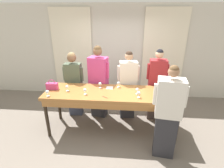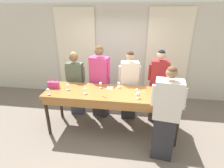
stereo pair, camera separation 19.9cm
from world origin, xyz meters
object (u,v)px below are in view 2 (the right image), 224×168
at_px(wine_glass_front_right, 137,90).
at_px(wine_glass_back_mid, 160,88).
at_px(wine_glass_center_mid, 119,84).
at_px(wine_glass_by_bottle, 100,84).
at_px(wine_glass_front_mid, 68,86).
at_px(wine_glass_center_left, 167,93).
at_px(host_pouring, 166,116).
at_px(wine_glass_center_right, 48,90).
at_px(guest_striped_shirt, 158,86).
at_px(wine_glass_front_left, 156,96).
at_px(wine_bottle, 174,89).
at_px(tasting_bar, 111,96).
at_px(handbag, 53,85).
at_px(wine_glass_back_left, 169,90).
at_px(wine_glass_back_right, 138,94).
at_px(guest_pink_top, 100,82).
at_px(guest_olive_jacket, 76,83).
at_px(guest_cream_sweater, 129,86).
at_px(wine_glass_near_host, 85,90).

distance_m(wine_glass_front_right, wine_glass_back_mid, 0.53).
distance_m(wine_glass_center_mid, wine_glass_by_bottle, 0.41).
height_order(wine_glass_front_mid, wine_glass_back_mid, same).
relative_size(wine_glass_center_left, host_pouring, 0.07).
height_order(wine_glass_center_right, guest_striped_shirt, guest_striped_shirt).
distance_m(wine_glass_center_right, guest_striped_shirt, 2.49).
distance_m(wine_glass_front_left, wine_glass_back_mid, 0.42).
bearing_deg(wine_bottle, wine_glass_center_right, -171.75).
bearing_deg(tasting_bar, wine_glass_front_right, -2.46).
xyz_separation_m(handbag, wine_glass_back_left, (2.51, 0.03, 0.01)).
relative_size(wine_glass_front_right, host_pouring, 0.07).
bearing_deg(handbag, wine_glass_center_mid, 9.47).
height_order(wine_glass_center_left, wine_glass_back_right, same).
xyz_separation_m(tasting_bar, wine_glass_center_left, (1.13, -0.05, 0.18)).
relative_size(handbag, guest_pink_top, 0.13).
height_order(wine_bottle, wine_glass_back_right, wine_bottle).
bearing_deg(wine_glass_center_mid, guest_olive_jacket, 163.81).
xyz_separation_m(wine_glass_front_left, wine_glass_center_right, (-2.19, -0.05, 0.00)).
bearing_deg(wine_glass_front_left, guest_olive_jacket, 155.94).
distance_m(wine_glass_center_mid, guest_striped_shirt, 0.98).
xyz_separation_m(wine_glass_center_mid, guest_pink_top, (-0.51, 0.33, -0.13)).
xyz_separation_m(wine_glass_center_right, wine_glass_back_right, (1.84, 0.10, 0.00)).
bearing_deg(host_pouring, wine_glass_center_right, 171.19).
height_order(wine_glass_front_right, guest_cream_sweater, guest_cream_sweater).
distance_m(wine_glass_front_mid, wine_glass_back_mid, 2.00).
height_order(guest_olive_jacket, guest_striped_shirt, guest_striped_shirt).
bearing_deg(wine_glass_center_mid, wine_glass_center_right, -157.81).
bearing_deg(wine_glass_near_host, host_pouring, -17.82).
height_order(tasting_bar, guest_cream_sweater, guest_cream_sweater).
height_order(wine_glass_center_right, guest_olive_jacket, guest_olive_jacket).
bearing_deg(handbag, wine_glass_back_mid, 2.84).
xyz_separation_m(wine_glass_back_mid, wine_glass_by_bottle, (-1.31, 0.06, -0.00)).
bearing_deg(wine_bottle, guest_pink_top, 162.23).
xyz_separation_m(wine_glass_front_mid, guest_striped_shirt, (2.00, 0.62, -0.15)).
height_order(wine_bottle, handbag, wine_bottle).
relative_size(tasting_bar, wine_glass_front_left, 21.73).
xyz_separation_m(guest_striped_shirt, host_pouring, (0.01, -1.27, -0.01)).
xyz_separation_m(handbag, wine_glass_front_left, (2.23, -0.28, 0.01)).
relative_size(wine_glass_back_left, guest_striped_shirt, 0.07).
xyz_separation_m(wine_glass_front_mid, wine_glass_center_mid, (1.09, 0.29, 0.00)).
bearing_deg(guest_pink_top, wine_glass_front_left, -33.64).
bearing_deg(wine_glass_near_host, wine_glass_back_left, 7.17).
height_order(guest_olive_jacket, guest_pink_top, guest_pink_top).
height_order(wine_glass_center_left, wine_glass_center_right, same).
bearing_deg(guest_striped_shirt, guest_pink_top, 180.00).
xyz_separation_m(wine_glass_front_left, guest_cream_sweater, (-0.56, 0.86, -0.19)).
xyz_separation_m(wine_glass_front_left, guest_pink_top, (-1.29, 0.86, -0.13)).
height_order(handbag, wine_glass_front_left, handbag).
height_order(wine_glass_front_right, wine_glass_near_host, same).
bearing_deg(host_pouring, wine_glass_front_right, 129.56).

